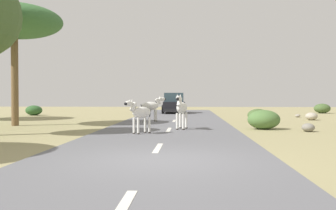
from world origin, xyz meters
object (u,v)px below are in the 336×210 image
object	(u,v)px
bush_3	(258,115)
rock_0	(298,116)
bush_1	(264,120)
bush_4	(34,110)
rock_2	(308,127)
bush_0	(322,108)
zebra_2	(140,113)
tree_3	(14,22)
zebra_1	(152,106)
zebra_0	(181,108)
car_0	(174,104)
rock_1	(311,116)

from	to	relation	value
bush_3	rock_0	distance (m)	6.09
bush_1	bush_4	bearing A→B (deg)	142.75
rock_0	rock_2	bearing A→B (deg)	-103.27
bush_0	bush_4	bearing A→B (deg)	-168.35
zebra_2	bush_3	size ratio (longest dim) A/B	1.08
zebra_2	tree_3	xyz separation A→B (m)	(-7.01, 4.33, 4.43)
zebra_1	bush_4	distance (m)	12.46
zebra_0	car_0	xyz separation A→B (m)	(-1.00, 16.47, -0.13)
zebra_1	zebra_0	bearing A→B (deg)	-5.44
bush_3	tree_3	bearing A→B (deg)	-163.70
tree_3	bush_3	world-z (taller)	tree_3
tree_3	bush_0	bearing A→B (deg)	36.67
bush_3	bush_0	bearing A→B (deg)	56.65
zebra_1	tree_3	distance (m)	8.58
car_0	rock_1	world-z (taller)	car_0
tree_3	rock_1	distance (m)	18.22
bush_1	rock_2	world-z (taller)	bush_1
zebra_0	tree_3	size ratio (longest dim) A/B	0.27
rock_2	rock_1	bearing A→B (deg)	71.95
car_0	bush_4	world-z (taller)	car_0
zebra_0	bush_1	size ratio (longest dim) A/B	1.11
tree_3	bush_3	size ratio (longest dim) A/B	4.89
zebra_1	bush_1	size ratio (longest dim) A/B	1.00
tree_3	bush_3	bearing A→B (deg)	16.30
zebra_1	bush_4	world-z (taller)	zebra_1
zebra_0	bush_0	size ratio (longest dim) A/B	1.16
zebra_0	bush_0	bearing A→B (deg)	-114.52
bush_0	rock_2	bearing A→B (deg)	-110.21
zebra_0	rock_0	size ratio (longest dim) A/B	4.49
zebra_1	bush_3	size ratio (longest dim) A/B	1.16
car_0	bush_4	bearing A→B (deg)	16.43
bush_1	bush_0	bearing A→B (deg)	63.80
bush_3	zebra_0	bearing A→B (deg)	-126.24
tree_3	rock_1	size ratio (longest dim) A/B	7.72
car_0	rock_1	size ratio (longest dim) A/B	5.52
bush_4	rock_0	size ratio (longest dim) A/B	3.56
bush_3	rock_1	bearing A→B (deg)	24.57
rock_0	rock_2	world-z (taller)	rock_2
bush_4	rock_0	distance (m)	20.01
zebra_1	rock_2	bearing A→B (deg)	27.66
zebra_2	zebra_0	bearing A→B (deg)	-88.64
zebra_2	rock_0	world-z (taller)	zebra_2
rock_0	rock_2	distance (m)	11.57
bush_3	zebra_2	bearing A→B (deg)	-126.47
tree_3	rock_2	bearing A→B (deg)	-10.47
car_0	rock_1	bearing A→B (deg)	133.10
bush_0	bush_4	xyz separation A→B (m)	(-23.87, -4.92, -0.03)
zebra_1	rock_1	size ratio (longest dim) A/B	1.84
rock_1	bush_1	bearing A→B (deg)	-121.82
bush_0	bush_1	xyz separation A→B (m)	(-8.26, -16.79, 0.02)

